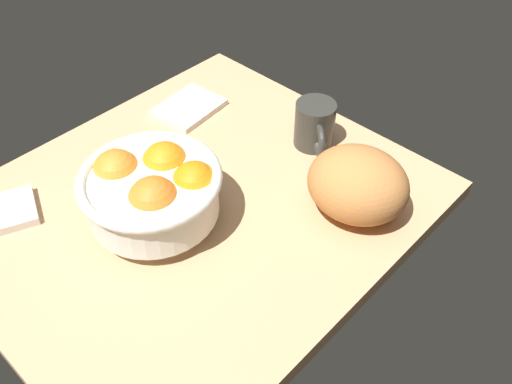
% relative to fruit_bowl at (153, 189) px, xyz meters
% --- Properties ---
extents(ground_plane, '(0.70, 0.61, 0.03)m').
position_rel_fruit_bowl_xyz_m(ground_plane, '(-0.06, 0.01, -0.08)').
color(ground_plane, tan).
extents(fruit_bowl, '(0.21, 0.21, 0.11)m').
position_rel_fruit_bowl_xyz_m(fruit_bowl, '(0.00, 0.00, 0.00)').
color(fruit_bowl, white).
rests_on(fruit_bowl, ground).
extents(bread_loaf, '(0.17, 0.19, 0.11)m').
position_rel_fruit_bowl_xyz_m(bread_loaf, '(-0.22, 0.21, -0.01)').
color(bread_loaf, '#CA7E41').
rests_on(bread_loaf, ground).
extents(napkin_spare, '(0.13, 0.11, 0.01)m').
position_rel_fruit_bowl_xyz_m(napkin_spare, '(-0.22, -0.18, -0.06)').
color(napkin_spare, silver).
rests_on(napkin_spare, ground).
extents(mug, '(0.09, 0.10, 0.08)m').
position_rel_fruit_bowl_xyz_m(mug, '(-0.31, 0.06, -0.02)').
color(mug, '#32322D').
rests_on(mug, ground).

